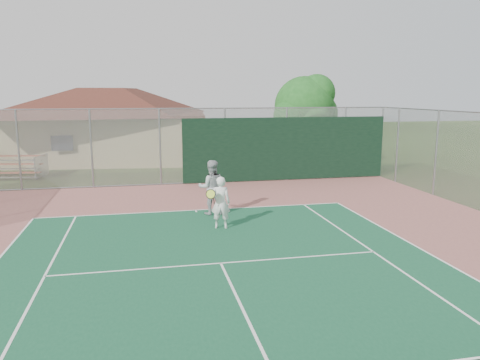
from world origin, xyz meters
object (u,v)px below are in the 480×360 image
object	(u,v)px
bleachers	(12,167)
tree	(306,108)
player_white_front	(220,203)
clubhouse	(110,117)
player_grey_back	(211,188)

from	to	relation	value
bleachers	tree	bearing A→B (deg)	3.86
bleachers	player_white_front	xyz separation A→B (m)	(8.72, -10.98, 0.25)
clubhouse	player_white_front	bearing A→B (deg)	-70.00
bleachers	tree	world-z (taller)	tree
clubhouse	player_grey_back	distance (m)	15.63
clubhouse	player_white_front	size ratio (longest dim) A/B	8.02
clubhouse	player_white_front	xyz separation A→B (m)	(4.24, -16.72, -1.89)
player_white_front	bleachers	bearing A→B (deg)	-38.17
player_white_front	tree	bearing A→B (deg)	-109.32
clubhouse	player_white_front	distance (m)	17.35
tree	player_white_front	distance (m)	11.76
tree	player_white_front	bearing A→B (deg)	-122.68
clubhouse	player_grey_back	bearing A→B (deg)	-68.44
bleachers	player_grey_back	bearing A→B (deg)	-37.65
tree	player_white_front	size ratio (longest dim) A/B	3.15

